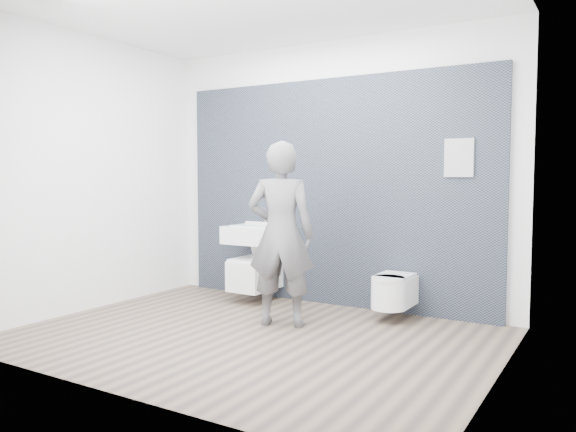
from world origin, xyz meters
The scene contains 8 objects.
ground centered at (0.00, 0.00, 0.00)m, with size 4.00×4.00×0.00m, color brown.
room_shell centered at (0.00, 0.00, 1.74)m, with size 4.00×4.00×4.00m.
tile_wall centered at (0.00, 1.47, 0.00)m, with size 3.60×0.06×2.40m, color black.
washbasin centered at (-0.76, 1.20, 0.74)m, with size 0.65×0.49×0.49m.
toilet_square centered at (-0.76, 1.16, 0.32)m, with size 0.39×0.56×0.74m.
toilet_rounded centered at (0.83, 1.16, 0.28)m, with size 0.33×0.56×0.31m.
info_placard centered at (1.36, 1.43, 0.00)m, with size 0.27×0.03×0.36m, color white.
visitor centered at (0.01, 0.45, 0.84)m, with size 0.62×0.40×1.69m, color #5B5C60.
Camera 1 is at (2.70, -3.89, 1.37)m, focal length 35.00 mm.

